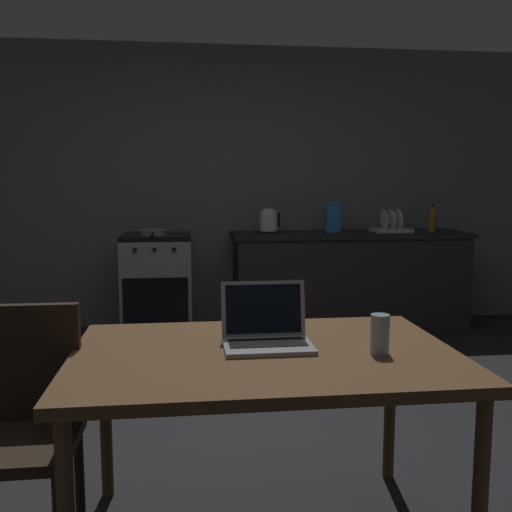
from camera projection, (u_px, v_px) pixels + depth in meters
name	position (u px, v px, depth m)	size (l,w,h in m)	color
ground_plane	(253.00, 448.00, 2.88)	(12.00, 12.00, 0.00)	black
back_wall	(251.00, 187.00, 5.40)	(6.40, 0.10, 2.59)	slate
kitchen_counter	(349.00, 280.00, 5.26)	(2.16, 0.64, 0.89)	#282623
stove_oven	(157.00, 284.00, 5.05)	(0.60, 0.62, 0.89)	gray
dining_table	(265.00, 368.00, 2.05)	(1.37, 0.91, 0.73)	brown
chair	(21.00, 419.00, 1.96)	(0.40, 0.40, 0.90)	#2D2116
laptop	(266.00, 334.00, 2.09)	(0.32, 0.26, 0.23)	#99999E
electric_kettle	(269.00, 222.00, 5.10)	(0.19, 0.17, 0.22)	black
bottle	(432.00, 219.00, 5.23)	(0.07, 0.07, 0.25)	#8C601E
frying_pan	(153.00, 232.00, 4.96)	(0.25, 0.42, 0.05)	gray
drinking_glass	(380.00, 334.00, 1.99)	(0.07, 0.07, 0.14)	#99B7C6
cereal_box	(333.00, 217.00, 5.19)	(0.13, 0.05, 0.28)	#3372B2
dish_rack	(391.00, 227.00, 5.25)	(0.34, 0.26, 0.21)	silver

